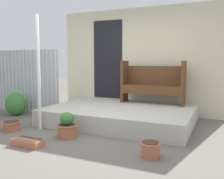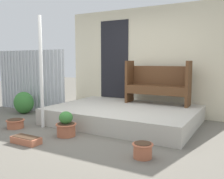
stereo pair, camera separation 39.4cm
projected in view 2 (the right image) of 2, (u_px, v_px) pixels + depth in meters
ground_plane at (95, 135)px, 4.43m from camera, size 24.00×24.00×0.00m
porch_slab at (124, 115)px, 5.33m from camera, size 2.98×2.15×0.33m
house_wall at (143, 61)px, 6.17m from camera, size 4.18×0.08×2.60m
fence_corrugated at (30, 81)px, 6.56m from camera, size 2.31×0.05×1.58m
support_post at (41, 73)px, 4.83m from camera, size 0.06×0.06×2.17m
bench at (158, 82)px, 5.64m from camera, size 1.44×0.42×0.98m
flower_pot_left at (15, 123)px, 4.88m from camera, size 0.35×0.35×0.17m
flower_pot_middle at (66, 125)px, 4.35m from camera, size 0.36×0.36×0.44m
flower_pot_right at (143, 150)px, 3.37m from camera, size 0.29×0.29×0.21m
planter_box_rect at (26, 140)px, 3.97m from camera, size 0.50×0.22×0.11m
shrub_by_fence at (24, 103)px, 6.22m from camera, size 0.51×0.46×0.55m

